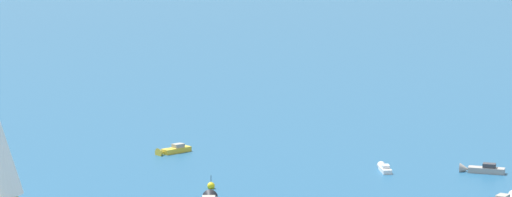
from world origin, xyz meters
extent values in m
cube|color=#9E9993|center=(38.92, -39.74, 0.44)|extent=(3.74, 5.76, 0.88)
cone|color=#9E9993|center=(40.22, -36.62, 0.44)|extent=(2.17, 1.98, 1.76)
cube|color=#38383D|center=(38.76, -40.12, 1.21)|extent=(2.04, 2.32, 0.66)
cube|color=white|center=(41.00, -24.35, 0.34)|extent=(4.23, 1.38, 0.68)
cone|color=white|center=(43.59, -24.33, 0.34)|extent=(1.09, 1.36, 1.35)
cube|color=silver|center=(40.69, -24.36, 0.93)|extent=(1.49, 1.09, 0.51)
cone|color=white|center=(23.21, 31.35, 7.10)|extent=(7.13, 7.13, 10.56)
cube|color=gold|center=(58.54, 7.87, 0.42)|extent=(4.60, 5.19, 0.84)
cone|color=gold|center=(56.54, 10.41, 0.42)|extent=(2.16, 2.11, 1.69)
cube|color=gray|center=(58.78, 7.56, 1.16)|extent=(2.21, 2.29, 0.63)
cone|color=white|center=(21.58, -38.30, 0.45)|extent=(2.21, 2.28, 1.78)
cube|color=gray|center=(18.55, -35.97, 1.22)|extent=(2.41, 2.32, 0.67)
sphere|color=yellow|center=(31.77, 2.90, 0.39)|extent=(1.10, 1.10, 1.10)
cylinder|color=black|center=(31.77, 2.90, 1.44)|extent=(0.08, 0.08, 1.00)
camera|label=1|loc=(-118.82, 7.67, 35.49)|focal=74.98mm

